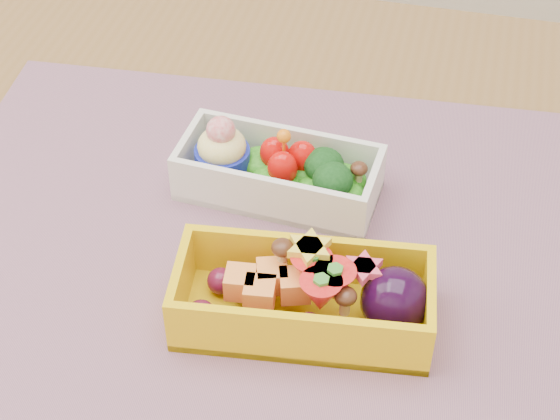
% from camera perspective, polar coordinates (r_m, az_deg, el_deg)
% --- Properties ---
extents(table, '(1.20, 0.80, 0.75)m').
position_cam_1_polar(table, '(0.74, -4.19, -8.74)').
color(table, brown).
rests_on(table, ground).
extents(placemat, '(0.56, 0.44, 0.00)m').
position_cam_1_polar(placemat, '(0.67, -0.72, -2.55)').
color(placemat, '#835A63').
rests_on(placemat, table).
extents(bento_white, '(0.16, 0.08, 0.06)m').
position_cam_1_polar(bento_white, '(0.70, -0.15, 2.42)').
color(bento_white, silver).
rests_on(bento_white, placemat).
extents(bento_yellow, '(0.18, 0.10, 0.06)m').
position_cam_1_polar(bento_yellow, '(0.61, 1.83, -5.48)').
color(bento_yellow, '#E8B90B').
rests_on(bento_yellow, placemat).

